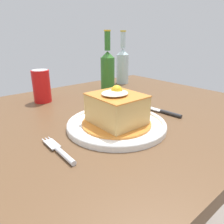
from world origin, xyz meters
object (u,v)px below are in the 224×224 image
(main_plate, at_px, (117,124))
(beer_bottle_clear, at_px, (123,64))
(soda_can, at_px, (42,86))
(fork, at_px, (61,152))
(beer_bottle_green, at_px, (108,69))
(knife, at_px, (164,112))

(main_plate, bearing_deg, beer_bottle_clear, 45.96)
(soda_can, bearing_deg, main_plate, -80.18)
(fork, xyz_separation_m, beer_bottle_green, (0.44, 0.38, 0.09))
(soda_can, xyz_separation_m, beer_bottle_clear, (0.46, 0.05, 0.04))
(beer_bottle_clear, bearing_deg, soda_can, -174.09)
(soda_can, relative_size, beer_bottle_clear, 0.47)
(knife, xyz_separation_m, beer_bottle_green, (0.05, 0.37, 0.09))
(fork, relative_size, soda_can, 1.14)
(beer_bottle_green, bearing_deg, soda_can, 176.96)
(main_plate, distance_m, fork, 0.19)
(beer_bottle_green, bearing_deg, knife, -98.35)
(knife, relative_size, beer_bottle_clear, 0.62)
(soda_can, distance_m, beer_bottle_clear, 0.47)
(soda_can, bearing_deg, beer_bottle_clear, 5.91)
(main_plate, height_order, beer_bottle_green, beer_bottle_green)
(soda_can, xyz_separation_m, beer_bottle_green, (0.31, -0.02, 0.04))
(fork, xyz_separation_m, knife, (0.38, 0.01, 0.00))
(beer_bottle_clear, height_order, beer_bottle_green, same)
(fork, distance_m, knife, 0.38)
(fork, distance_m, soda_can, 0.42)
(fork, height_order, knife, same)
(beer_bottle_clear, bearing_deg, fork, -143.00)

